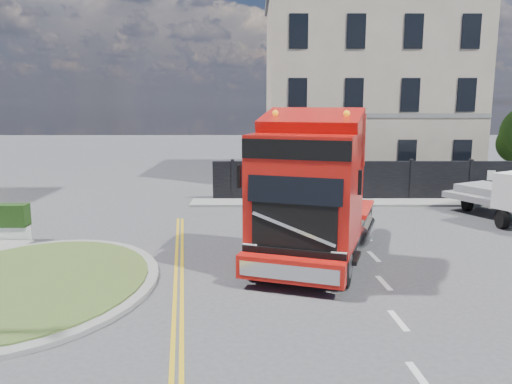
{
  "coord_description": "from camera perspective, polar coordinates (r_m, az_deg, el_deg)",
  "views": [
    {
      "loc": [
        -0.92,
        -15.87,
        4.92
      ],
      "look_at": [
        -0.85,
        1.41,
        1.8
      ],
      "focal_mm": 35.0,
      "sensor_mm": 36.0,
      "label": 1
    }
  ],
  "objects": [
    {
      "name": "hoarding_fence",
      "position": [
        26.26,
        16.31,
        1.23
      ],
      "size": [
        18.8,
        0.25,
        2.0
      ],
      "color": "black",
      "rests_on": "ground"
    },
    {
      "name": "pavement_far",
      "position": [
        25.41,
        15.58,
        -1.17
      ],
      "size": [
        20.0,
        1.6,
        0.12
      ],
      "primitive_type": "cube",
      "color": "gray",
      "rests_on": "ground"
    },
    {
      "name": "truck",
      "position": [
        15.14,
        6.38,
        -0.74
      ],
      "size": [
        5.09,
        8.15,
        4.58
      ],
      "rotation": [
        0.0,
        0.0,
        -0.32
      ],
      "color": "black",
      "rests_on": "ground"
    },
    {
      "name": "traffic_island",
      "position": [
        15.03,
        -24.44,
        -9.49
      ],
      "size": [
        6.8,
        6.8,
        0.17
      ],
      "color": "gray",
      "rests_on": "ground"
    },
    {
      "name": "georgian_building",
      "position": [
        33.11,
        12.09,
        11.49
      ],
      "size": [
        12.3,
        10.3,
        12.8
      ],
      "color": "beige",
      "rests_on": "ground"
    },
    {
      "name": "ground",
      "position": [
        16.64,
        2.97,
        -6.98
      ],
      "size": [
        120.0,
        120.0,
        0.0
      ],
      "primitive_type": "plane",
      "color": "#424244",
      "rests_on": "ground"
    }
  ]
}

